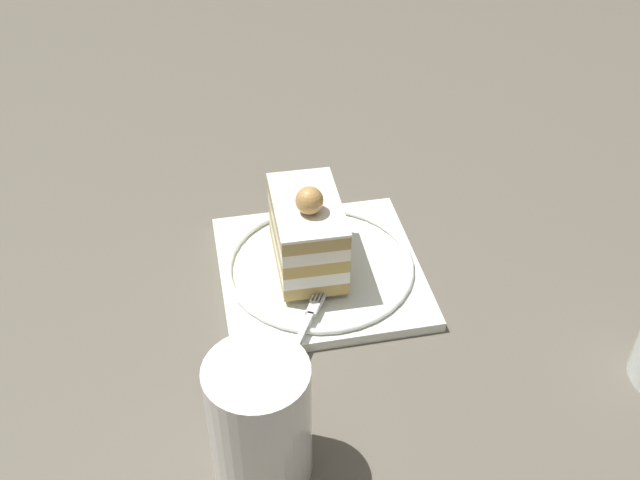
# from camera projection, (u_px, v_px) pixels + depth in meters

# --- Properties ---
(ground_plane) EXTENTS (2.40, 2.40, 0.00)m
(ground_plane) POSITION_uv_depth(u_px,v_px,m) (337.00, 287.00, 0.76)
(ground_plane) COLOR #5B5549
(dessert_plate) EXTENTS (0.21, 0.21, 0.02)m
(dessert_plate) POSITION_uv_depth(u_px,v_px,m) (320.00, 269.00, 0.76)
(dessert_plate) COLOR white
(dessert_plate) RESTS_ON ground_plane
(cake_slice) EXTENTS (0.11, 0.07, 0.10)m
(cake_slice) POSITION_uv_depth(u_px,v_px,m) (307.00, 232.00, 0.74)
(cake_slice) COLOR tan
(cake_slice) RESTS_ON dessert_plate
(fork) EXTENTS (0.12, 0.06, 0.00)m
(fork) POSITION_uv_depth(u_px,v_px,m) (305.00, 325.00, 0.69)
(fork) COLOR silver
(fork) RESTS_ON dessert_plate
(drink_glass_far) EXTENTS (0.08, 0.08, 0.12)m
(drink_glass_far) POSITION_uv_depth(u_px,v_px,m) (260.00, 427.00, 0.56)
(drink_glass_far) COLOR white
(drink_glass_far) RESTS_ON ground_plane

